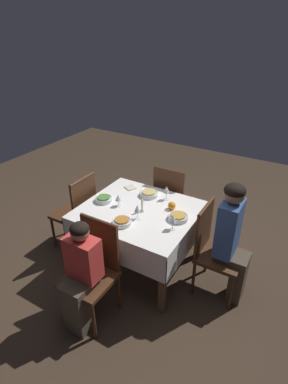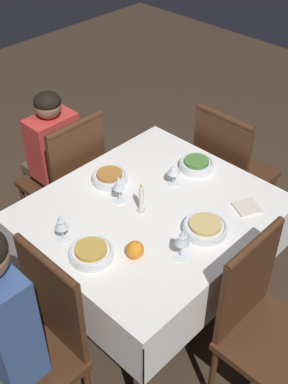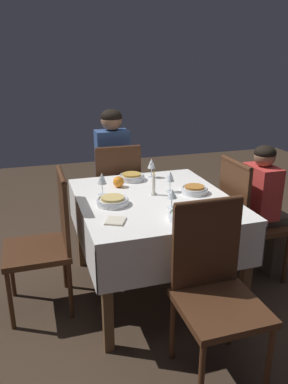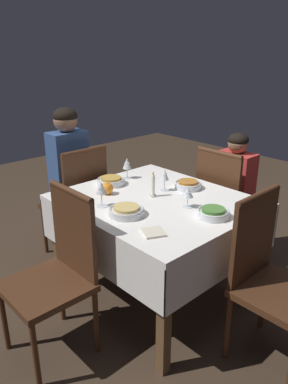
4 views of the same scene
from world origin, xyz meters
The scene contains 18 objects.
ground_plane centered at (0.00, 0.00, 0.00)m, with size 8.00×8.00×0.00m, color #3D2D21.
dining_table centered at (0.00, 0.00, 0.66)m, with size 1.21×1.06×0.76m.
chair_west centered at (-0.82, -0.08, 0.54)m, with size 0.44×0.44×0.99m.
chair_north centered at (0.04, 0.75, 0.54)m, with size 0.44×0.44×0.99m.
chair_east centered at (0.82, 0.07, 0.54)m, with size 0.44×0.44×0.99m.
chair_south centered at (-0.03, -0.75, 0.54)m, with size 0.44×0.44×0.99m.
person_child_red centered at (0.04, 0.93, 0.60)m, with size 0.30×0.33×1.09m.
bowl_west centered at (-0.44, -0.04, 0.79)m, with size 0.21×0.21×0.06m.
wine_glass_west centered at (-0.46, 0.14, 0.88)m, with size 0.07×0.07×0.16m.
bowl_north centered at (0.01, 0.32, 0.79)m, with size 0.19×0.19×0.06m.
wine_glass_north centered at (-0.07, 0.15, 0.88)m, with size 0.06×0.06×0.16m.
bowl_east centered at (0.43, 0.05, 0.79)m, with size 0.19×0.19×0.06m.
wine_glass_east centered at (0.23, 0.05, 0.86)m, with size 0.07×0.07×0.13m.
bowl_south centered at (0.06, -0.31, 0.79)m, with size 0.22×0.22×0.06m.
wine_glass_south centered at (-0.15, -0.34, 0.88)m, with size 0.07×0.07×0.17m.
candle_centerpiece centered at (-0.05, 0.02, 0.83)m, with size 0.04×0.04×0.18m.
orange_fruit centered at (-0.30, -0.18, 0.80)m, with size 0.08×0.08×0.08m, color orange.
napkin_red_folded centered at (0.34, -0.36, 0.77)m, with size 0.16×0.15×0.01m.
Camera 2 is at (-1.37, -1.28, 2.39)m, focal length 45.00 mm.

